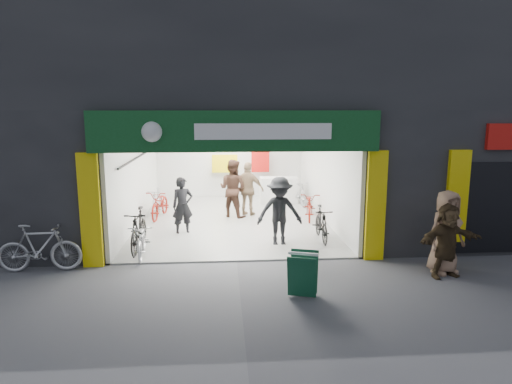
{
  "coord_description": "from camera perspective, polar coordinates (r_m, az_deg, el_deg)",
  "views": [
    {
      "loc": [
        -0.32,
        -10.2,
        3.56
      ],
      "look_at": [
        0.57,
        1.5,
        1.38
      ],
      "focal_mm": 32.0,
      "sensor_mm": 36.0,
      "label": 1
    }
  ],
  "objects": [
    {
      "name": "ground",
      "position": [
        10.81,
        -2.43,
        -8.73
      ],
      "size": [
        60.0,
        60.0,
        0.0
      ],
      "primitive_type": "plane",
      "color": "#56565B",
      "rests_on": "ground"
    },
    {
      "name": "building",
      "position": [
        15.26,
        0.3,
        13.34
      ],
      "size": [
        17.0,
        10.27,
        8.0
      ],
      "color": "#232326",
      "rests_on": "ground"
    },
    {
      "name": "parked_bike",
      "position": [
        11.1,
        -25.44,
        -6.34
      ],
      "size": [
        1.81,
        0.58,
        1.08
      ],
      "primitive_type": "imported",
      "rotation": [
        0.0,
        0.0,
        1.61
      ],
      "color": "#AFAFB4",
      "rests_on": "ground"
    },
    {
      "name": "bike_left_midfront",
      "position": [
        11.82,
        -14.46,
        -4.64
      ],
      "size": [
        0.56,
        1.81,
        1.08
      ],
      "primitive_type": "imported",
      "rotation": [
        0.0,
        0.0,
        -0.03
      ],
      "color": "black",
      "rests_on": "ground"
    },
    {
      "name": "customer_d",
      "position": [
        15.02,
        -0.97,
        0.32
      ],
      "size": [
        1.15,
        0.83,
        1.81
      ],
      "primitive_type": "imported",
      "rotation": [
        0.0,
        0.0,
        2.72
      ],
      "color": "#80654A",
      "rests_on": "ground"
    },
    {
      "name": "pedestrian_near",
      "position": [
        10.7,
        22.64,
        -4.63
      ],
      "size": [
        1.03,
        0.84,
        1.83
      ],
      "primitive_type": "imported",
      "rotation": [
        0.0,
        0.0,
        0.32
      ],
      "color": "#987258",
      "rests_on": "ground"
    },
    {
      "name": "customer_c",
      "position": [
        11.84,
        2.96,
        -2.47
      ],
      "size": [
        1.17,
        0.68,
        1.81
      ],
      "primitive_type": "imported",
      "rotation": [
        0.0,
        0.0,
        0.0
      ],
      "color": "black",
      "rests_on": "ground"
    },
    {
      "name": "bike_left_midback",
      "position": [
        15.15,
        -11.89,
        -1.49
      ],
      "size": [
        0.86,
        1.85,
        0.94
      ],
      "primitive_type": "imported",
      "rotation": [
        0.0,
        0.0,
        -0.13
      ],
      "color": "maroon",
      "rests_on": "ground"
    },
    {
      "name": "customer_a",
      "position": [
        13.07,
        -9.16,
        -1.74
      ],
      "size": [
        0.69,
        0.56,
        1.64
      ],
      "primitive_type": "imported",
      "rotation": [
        0.0,
        0.0,
        0.32
      ],
      "color": "black",
      "rests_on": "ground"
    },
    {
      "name": "bike_right_back",
      "position": [
        16.82,
        5.39,
        -0.12
      ],
      "size": [
        0.73,
        1.63,
        0.95
      ],
      "primitive_type": "imported",
      "rotation": [
        0.0,
        0.0,
        0.19
      ],
      "color": "#A3A4A8",
      "rests_on": "ground"
    },
    {
      "name": "bike_right_front",
      "position": [
        12.45,
        8.17,
        -3.97
      ],
      "size": [
        0.48,
        1.58,
        0.94
      ],
      "primitive_type": "imported",
      "rotation": [
        0.0,
        0.0,
        -0.02
      ],
      "color": "black",
      "rests_on": "ground"
    },
    {
      "name": "sandwich_board",
      "position": [
        8.86,
        5.88,
        -10.04
      ],
      "size": [
        0.68,
        0.69,
        0.84
      ],
      "rotation": [
        0.0,
        0.0,
        -0.3
      ],
      "color": "#10422A",
      "rests_on": "ground"
    },
    {
      "name": "pedestrian_far",
      "position": [
        10.47,
        22.77,
        -5.62
      ],
      "size": [
        1.55,
        0.79,
        1.6
      ],
      "primitive_type": "imported",
      "rotation": [
        0.0,
        0.0,
        0.23
      ],
      "color": "#3C2D1B",
      "rests_on": "ground"
    },
    {
      "name": "bike_left_back",
      "position": [
        15.56,
        -12.3,
        -1.21
      ],
      "size": [
        0.55,
        1.58,
        0.93
      ],
      "primitive_type": "imported",
      "rotation": [
        0.0,
        0.0,
        -0.07
      ],
      "color": "#B3B3B8",
      "rests_on": "ground"
    },
    {
      "name": "bike_left_front",
      "position": [
        11.42,
        -14.05,
        -5.8
      ],
      "size": [
        0.69,
        1.63,
        0.83
      ],
      "primitive_type": "imported",
      "rotation": [
        0.0,
        0.0,
        0.09
      ],
      "color": "silver",
      "rests_on": "ground"
    },
    {
      "name": "customer_b",
      "position": [
        14.87,
        -2.95,
        0.4
      ],
      "size": [
        1.16,
        1.09,
        1.91
      ],
      "primitive_type": "imported",
      "rotation": [
        0.0,
        0.0,
        2.63
      ],
      "color": "#382319",
      "rests_on": "ground"
    },
    {
      "name": "bike_right_mid",
      "position": [
        14.81,
        6.74,
        -1.69
      ],
      "size": [
        0.9,
        1.8,
        0.9
      ],
      "primitive_type": "imported",
      "rotation": [
        0.0,
        0.0,
        -0.18
      ],
      "color": "maroon",
      "rests_on": "ground"
    }
  ]
}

